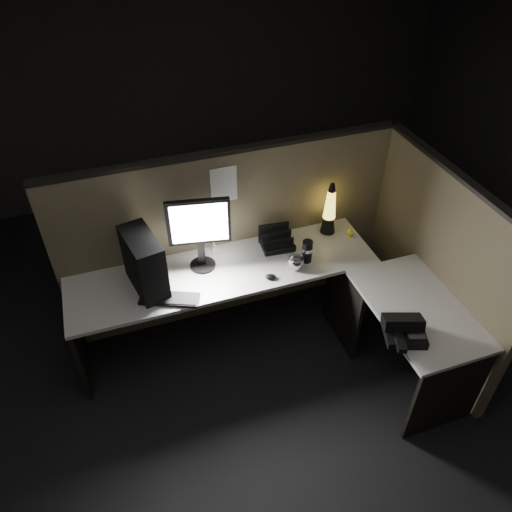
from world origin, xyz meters
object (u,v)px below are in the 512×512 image
object	(u,v)px
pc_tower	(144,263)
desk_phone	(404,329)
keyboard	(169,299)
monitor	(199,228)
lava_lamp	(329,212)

from	to	relation	value
pc_tower	desk_phone	world-z (taller)	pc_tower
pc_tower	keyboard	world-z (taller)	pc_tower
monitor	keyboard	world-z (taller)	monitor
pc_tower	monitor	distance (m)	0.45
keyboard	lava_lamp	xyz separation A→B (m)	(1.37, 0.36, 0.18)
monitor	desk_phone	world-z (taller)	monitor
lava_lamp	keyboard	bearing A→B (deg)	-165.31
monitor	pc_tower	bearing A→B (deg)	-155.79
keyboard	lava_lamp	distance (m)	1.43
monitor	lava_lamp	xyz separation A→B (m)	(1.06, 0.07, -0.16)
pc_tower	lava_lamp	size ratio (longest dim) A/B	0.98
keyboard	desk_phone	bearing A→B (deg)	-7.63
keyboard	desk_phone	distance (m)	1.57
pc_tower	lava_lamp	distance (m)	1.50
monitor	lava_lamp	size ratio (longest dim) A/B	1.28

